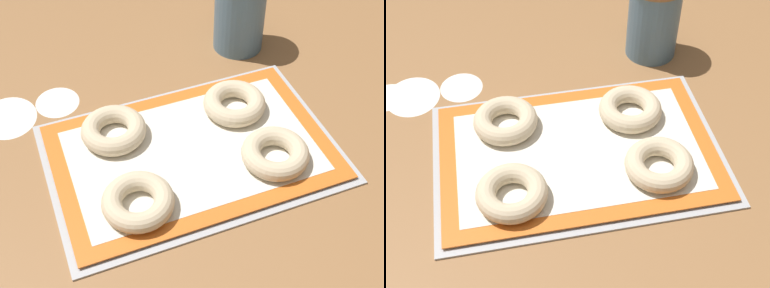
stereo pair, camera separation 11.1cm
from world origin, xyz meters
TOP-DOWN VIEW (x-y plane):
  - ground_plane at (0.00, 0.00)m, footprint 2.80×2.80m
  - baking_tray at (-0.01, -0.01)m, footprint 0.50×0.33m
  - baking_mat at (-0.01, -0.01)m, footprint 0.47×0.31m
  - bagel_front_left at (-0.13, -0.09)m, footprint 0.11×0.11m
  - bagel_front_right at (0.12, -0.08)m, footprint 0.11×0.11m
  - bagel_back_left at (-0.12, 0.08)m, footprint 0.11×0.11m
  - bagel_back_right at (0.10, 0.06)m, footprint 0.11×0.11m
  - flour_canister at (0.20, 0.25)m, footprint 0.11×0.11m
  - flour_patch_near at (-0.20, 0.21)m, footprint 0.08×0.09m
  - flour_patch_side at (-0.29, 0.20)m, footprint 0.10×0.12m

SIDE VIEW (x-z plane):
  - ground_plane at x=0.00m, z-range 0.00..0.00m
  - flour_patch_near at x=-0.20m, z-range 0.00..0.00m
  - flour_patch_side at x=-0.29m, z-range 0.00..0.00m
  - baking_tray at x=-0.01m, z-range 0.00..0.01m
  - baking_mat at x=-0.01m, z-range 0.01..0.01m
  - bagel_front_left at x=-0.13m, z-range 0.01..0.04m
  - bagel_front_right at x=0.12m, z-range 0.01..0.04m
  - bagel_back_left at x=-0.12m, z-range 0.01..0.04m
  - bagel_back_right at x=0.10m, z-range 0.01..0.04m
  - flour_canister at x=0.20m, z-range 0.00..0.17m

